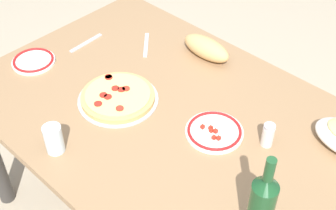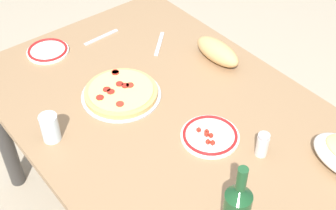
% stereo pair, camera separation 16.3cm
% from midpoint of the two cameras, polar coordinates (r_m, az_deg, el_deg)
% --- Properties ---
extents(dining_table, '(1.43, 0.97, 0.70)m').
position_cam_midpoint_polar(dining_table, '(1.72, -2.71, -3.32)').
color(dining_table, '#93704C').
rests_on(dining_table, ground).
extents(pepperoni_pizza, '(0.29, 0.29, 0.03)m').
position_cam_midpoint_polar(pepperoni_pizza, '(1.70, -8.91, 0.84)').
color(pepperoni_pizza, '#B7B7BC').
rests_on(pepperoni_pizza, dining_table).
extents(wine_bottle, '(0.07, 0.07, 0.31)m').
position_cam_midpoint_polar(wine_bottle, '(1.23, 7.60, -12.52)').
color(wine_bottle, '#194723').
rests_on(wine_bottle, dining_table).
extents(water_glass, '(0.06, 0.06, 0.10)m').
position_cam_midpoint_polar(water_glass, '(1.54, -16.81, -4.17)').
color(water_glass, silver).
rests_on(water_glass, dining_table).
extents(side_plate_near, '(0.17, 0.17, 0.02)m').
position_cam_midpoint_polar(side_plate_near, '(1.96, -18.50, 5.06)').
color(side_plate_near, white).
rests_on(side_plate_near, dining_table).
extents(side_plate_far, '(0.20, 0.20, 0.02)m').
position_cam_midpoint_polar(side_plate_far, '(1.56, 2.75, -3.39)').
color(side_plate_far, white).
rests_on(side_plate_far, dining_table).
extents(bread_loaf, '(0.22, 0.09, 0.08)m').
position_cam_midpoint_polar(bread_loaf, '(1.87, 2.25, 6.91)').
color(bread_loaf, tan).
rests_on(bread_loaf, dining_table).
extents(spice_shaker, '(0.04, 0.04, 0.09)m').
position_cam_midpoint_polar(spice_shaker, '(1.52, 9.20, -3.80)').
color(spice_shaker, silver).
rests_on(spice_shaker, dining_table).
extents(fork_left, '(0.02, 0.17, 0.00)m').
position_cam_midpoint_polar(fork_left, '(2.01, -12.33, 7.36)').
color(fork_left, '#B7B7BC').
rests_on(fork_left, dining_table).
extents(fork_right, '(0.13, 0.14, 0.00)m').
position_cam_midpoint_polar(fork_right, '(1.97, -5.09, 7.27)').
color(fork_right, '#B7B7BC').
rests_on(fork_right, dining_table).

